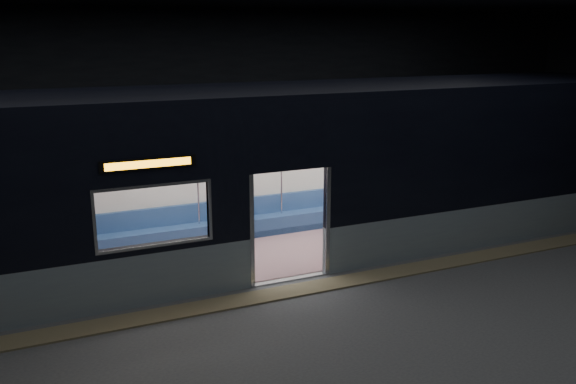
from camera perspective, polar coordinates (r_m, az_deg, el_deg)
station_floor at (r=10.35m, az=2.60°, el=-10.30°), size 24.00×14.00×0.01m
station_envelope at (r=9.41m, az=2.86°, el=10.40°), size 24.00×14.00×5.00m
tactile_strip at (r=10.79m, az=1.28°, el=-9.09°), size 22.80×0.50×0.03m
metro_car at (r=11.98m, az=-2.74°, el=2.52°), size 18.00×3.04×3.35m
passenger at (r=13.13m, az=-4.63°, el=-1.29°), size 0.37×0.64×1.30m
handbag at (r=12.97m, az=-4.28°, el=-1.94°), size 0.33×0.30×0.14m
transit_map at (r=15.15m, az=10.48°, el=3.40°), size 0.98×0.03×0.64m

